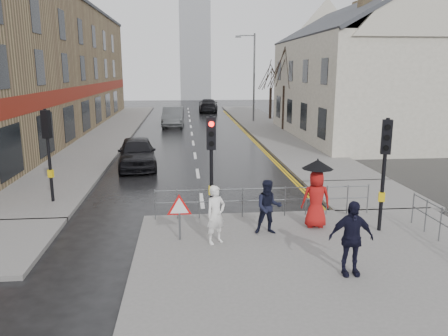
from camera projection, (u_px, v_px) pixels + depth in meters
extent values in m
plane|color=black|center=(206.00, 228.00, 13.75)|extent=(120.00, 120.00, 0.00)
cube|color=#605E5B|center=(337.00, 272.00, 10.60)|extent=(10.00, 9.00, 0.14)
cube|color=#605E5B|center=(111.00, 130.00, 35.48)|extent=(4.00, 44.00, 0.14)
cube|color=#605E5B|center=(264.00, 126.00, 38.60)|extent=(4.00, 40.00, 0.14)
cube|color=#605E5B|center=(366.00, 194.00, 17.23)|extent=(4.00, 4.20, 0.14)
cube|color=#927B54|center=(31.00, 68.00, 32.93)|extent=(8.00, 42.00, 10.00)
cube|color=beige|center=(358.00, 89.00, 31.55)|extent=(9.00, 16.00, 7.00)
cube|color=#927B54|center=(358.00, 14.00, 34.29)|extent=(0.70, 0.90, 1.80)
cube|color=gray|center=(195.00, 44.00, 72.13)|extent=(5.00, 5.00, 18.00)
cylinder|color=black|center=(211.00, 170.00, 13.55)|extent=(0.11, 0.11, 3.40)
cube|color=black|center=(211.00, 133.00, 13.30)|extent=(0.28, 0.22, 1.00)
cylinder|color=#FF0C07|center=(211.00, 124.00, 13.10)|extent=(0.16, 0.04, 0.16)
cylinder|color=black|center=(211.00, 134.00, 13.17)|extent=(0.16, 0.04, 0.16)
cylinder|color=black|center=(212.00, 144.00, 13.23)|extent=(0.16, 0.04, 0.16)
cube|color=gold|center=(212.00, 190.00, 13.70)|extent=(0.18, 0.14, 0.28)
cylinder|color=black|center=(383.00, 176.00, 12.84)|extent=(0.11, 0.11, 3.40)
cube|color=black|center=(387.00, 137.00, 12.59)|extent=(0.34, 0.30, 1.00)
cylinder|color=black|center=(388.00, 127.00, 12.39)|extent=(0.16, 0.09, 0.16)
cylinder|color=black|center=(387.00, 138.00, 12.46)|extent=(0.16, 0.09, 0.16)
cylinder|color=black|center=(386.00, 148.00, 12.52)|extent=(0.16, 0.09, 0.16)
cube|color=gold|center=(382.00, 197.00, 12.98)|extent=(0.22, 0.19, 0.28)
cylinder|color=black|center=(49.00, 156.00, 15.76)|extent=(0.11, 0.11, 3.40)
cube|color=black|center=(46.00, 124.00, 15.50)|extent=(0.34, 0.30, 1.00)
cylinder|color=black|center=(48.00, 115.00, 15.57)|extent=(0.16, 0.09, 0.16)
cylinder|color=black|center=(49.00, 124.00, 15.64)|extent=(0.16, 0.09, 0.16)
cylinder|color=black|center=(49.00, 132.00, 15.70)|extent=(0.16, 0.09, 0.16)
cube|color=gold|center=(51.00, 173.00, 15.90)|extent=(0.22, 0.19, 0.28)
cylinder|color=#595B5E|center=(155.00, 205.00, 14.04)|extent=(0.04, 0.04, 1.00)
cylinder|color=#595B5E|center=(368.00, 199.00, 14.69)|extent=(0.04, 0.04, 1.00)
cylinder|color=#595B5E|center=(264.00, 188.00, 14.27)|extent=(7.10, 0.04, 0.04)
cylinder|color=#595B5E|center=(264.00, 200.00, 14.35)|extent=(7.10, 0.04, 0.04)
cylinder|color=#595B5E|center=(413.00, 208.00, 13.71)|extent=(0.04, 0.04, 1.00)
cylinder|color=#595B5E|center=(180.00, 225.00, 12.38)|extent=(0.06, 0.06, 0.85)
cylinder|color=red|center=(179.00, 208.00, 12.27)|extent=(0.80, 0.03, 0.80)
cylinder|color=white|center=(179.00, 208.00, 12.25)|extent=(0.60, 0.03, 0.60)
cylinder|color=#595B5E|center=(254.00, 78.00, 40.58)|extent=(0.16, 0.16, 8.00)
cylinder|color=#595B5E|center=(247.00, 35.00, 39.68)|extent=(1.40, 0.10, 0.10)
cube|color=#595B5E|center=(238.00, 37.00, 39.63)|extent=(0.50, 0.25, 0.18)
cylinder|color=#31221B|center=(284.00, 108.00, 35.38)|extent=(0.26, 0.26, 3.50)
cylinder|color=#31221B|center=(270.00, 103.00, 43.25)|extent=(0.26, 0.26, 3.00)
imported|color=white|center=(216.00, 215.00, 12.07)|extent=(0.72, 0.65, 1.65)
imported|color=black|center=(268.00, 207.00, 12.78)|extent=(0.82, 0.65, 1.62)
imported|color=#A91513|center=(316.00, 199.00, 13.31)|extent=(0.90, 0.62, 1.78)
cylinder|color=black|center=(316.00, 196.00, 13.29)|extent=(0.02, 0.02, 1.98)
cone|color=black|center=(318.00, 164.00, 13.07)|extent=(0.96, 0.96, 0.28)
imported|color=black|center=(351.00, 238.00, 10.18)|extent=(1.07, 0.47, 1.81)
imported|color=black|center=(137.00, 153.00, 22.10)|extent=(2.33, 4.75, 1.56)
imported|color=#46494B|center=(173.00, 117.00, 38.52)|extent=(1.94, 5.15, 1.68)
imported|color=black|center=(208.00, 105.00, 51.50)|extent=(2.47, 5.48, 1.56)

